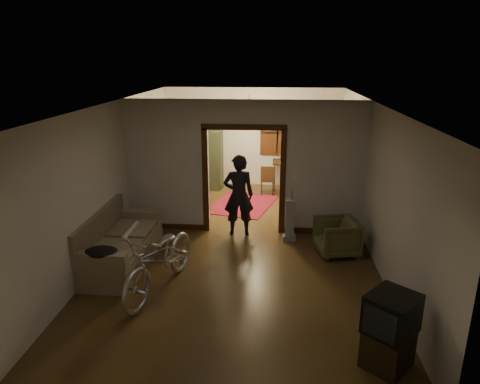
# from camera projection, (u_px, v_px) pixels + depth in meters

# --- Properties ---
(floor) EXTENTS (5.00, 8.50, 0.01)m
(floor) POSITION_uv_depth(u_px,v_px,m) (241.00, 244.00, 8.62)
(floor) COLOR #382612
(floor) RESTS_ON ground
(ceiling) EXTENTS (5.00, 8.50, 0.01)m
(ceiling) POSITION_uv_depth(u_px,v_px,m) (241.00, 103.00, 7.78)
(ceiling) COLOR white
(ceiling) RESTS_ON floor
(wall_back) EXTENTS (5.00, 0.02, 2.80)m
(wall_back) POSITION_uv_depth(u_px,v_px,m) (253.00, 138.00, 12.24)
(wall_back) COLOR beige
(wall_back) RESTS_ON floor
(wall_left) EXTENTS (0.02, 8.50, 2.80)m
(wall_left) POSITION_uv_depth(u_px,v_px,m) (115.00, 175.00, 8.39)
(wall_left) COLOR beige
(wall_left) RESTS_ON floor
(wall_right) EXTENTS (0.02, 8.50, 2.80)m
(wall_right) POSITION_uv_depth(u_px,v_px,m) (374.00, 180.00, 8.01)
(wall_right) COLOR beige
(wall_right) RESTS_ON floor
(partition_wall) EXTENTS (5.00, 0.14, 2.80)m
(partition_wall) POSITION_uv_depth(u_px,v_px,m) (244.00, 168.00, 8.91)
(partition_wall) COLOR beige
(partition_wall) RESTS_ON floor
(door_casing) EXTENTS (1.74, 0.20, 2.32)m
(door_casing) POSITION_uv_depth(u_px,v_px,m) (244.00, 182.00, 9.00)
(door_casing) COLOR #381D0C
(door_casing) RESTS_ON floor
(far_window) EXTENTS (0.98, 0.06, 1.28)m
(far_window) POSITION_uv_depth(u_px,v_px,m) (277.00, 133.00, 12.10)
(far_window) COLOR black
(far_window) RESTS_ON wall_back
(chandelier) EXTENTS (0.24, 0.24, 0.24)m
(chandelier) POSITION_uv_depth(u_px,v_px,m) (249.00, 112.00, 10.29)
(chandelier) COLOR #FFE0A5
(chandelier) RESTS_ON ceiling
(light_switch) EXTENTS (0.08, 0.01, 0.12)m
(light_switch) POSITION_uv_depth(u_px,v_px,m) (295.00, 177.00, 8.81)
(light_switch) COLOR silver
(light_switch) RESTS_ON partition_wall
(sofa) EXTENTS (0.99, 2.16, 0.99)m
(sofa) POSITION_uv_depth(u_px,v_px,m) (119.00, 239.00, 7.65)
(sofa) COLOR #6C6248
(sofa) RESTS_ON floor
(rolled_paper) EXTENTS (0.10, 0.80, 0.10)m
(rolled_paper) POSITION_uv_depth(u_px,v_px,m) (130.00, 231.00, 7.92)
(rolled_paper) COLOR beige
(rolled_paper) RESTS_ON sofa
(jacket) EXTENTS (0.52, 0.39, 0.15)m
(jacket) POSITION_uv_depth(u_px,v_px,m) (101.00, 252.00, 6.73)
(jacket) COLOR black
(jacket) RESTS_ON sofa
(bicycle) EXTENTS (1.23, 2.20, 1.10)m
(bicycle) POSITION_uv_depth(u_px,v_px,m) (161.00, 259.00, 6.78)
(bicycle) COLOR silver
(bicycle) RESTS_ON floor
(armchair) EXTENTS (0.90, 0.89, 0.70)m
(armchair) POSITION_uv_depth(u_px,v_px,m) (337.00, 237.00, 8.12)
(armchair) COLOR brown
(armchair) RESTS_ON floor
(tv_stand) EXTENTS (0.70, 0.71, 0.48)m
(tv_stand) POSITION_uv_depth(u_px,v_px,m) (388.00, 349.00, 5.17)
(tv_stand) COLOR black
(tv_stand) RESTS_ON floor
(crt_tv) EXTENTS (0.75, 0.75, 0.48)m
(crt_tv) POSITION_uv_depth(u_px,v_px,m) (392.00, 314.00, 5.02)
(crt_tv) COLOR black
(crt_tv) RESTS_ON tv_stand
(vacuum) EXTENTS (0.32, 0.29, 0.87)m
(vacuum) POSITION_uv_depth(u_px,v_px,m) (290.00, 220.00, 8.69)
(vacuum) COLOR gray
(vacuum) RESTS_ON floor
(person) EXTENTS (0.69, 0.51, 1.73)m
(person) POSITION_uv_depth(u_px,v_px,m) (239.00, 195.00, 8.86)
(person) COLOR black
(person) RESTS_ON floor
(oriental_rug) EXTENTS (1.85, 2.16, 0.01)m
(oriental_rug) POSITION_uv_depth(u_px,v_px,m) (242.00, 204.00, 10.93)
(oriental_rug) COLOR maroon
(oriental_rug) RESTS_ON floor
(locker) EXTENTS (0.90, 0.59, 1.67)m
(locker) POSITION_uv_depth(u_px,v_px,m) (207.00, 160.00, 12.03)
(locker) COLOR #27301C
(locker) RESTS_ON floor
(globe) EXTENTS (0.28, 0.28, 0.28)m
(globe) POSITION_uv_depth(u_px,v_px,m) (206.00, 121.00, 11.69)
(globe) COLOR #1E5972
(globe) RESTS_ON locker
(desk) EXTENTS (1.24, 0.92, 0.81)m
(desk) POSITION_uv_depth(u_px,v_px,m) (292.00, 176.00, 12.04)
(desk) COLOR black
(desk) RESTS_ON floor
(desk_chair) EXTENTS (0.41, 0.41, 0.82)m
(desk_chair) POSITION_uv_depth(u_px,v_px,m) (267.00, 180.00, 11.65)
(desk_chair) COLOR black
(desk_chair) RESTS_ON floor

